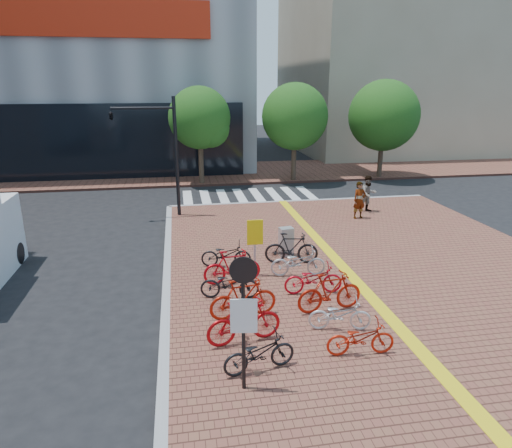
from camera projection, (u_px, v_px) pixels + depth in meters
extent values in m
plane|color=black|center=(309.00, 312.00, 12.95)|extent=(120.00, 120.00, 0.00)
cube|color=yellow|center=(487.00, 423.00, 8.52)|extent=(0.40, 34.00, 0.01)
cube|color=gray|center=(300.00, 202.00, 24.71)|extent=(14.00, 0.25, 0.15)
cube|color=brown|center=(227.00, 173.00, 32.69)|extent=(70.00, 8.00, 0.15)
cube|color=gray|center=(401.00, 53.00, 43.34)|extent=(20.00, 18.00, 18.00)
cube|color=silver|center=(188.00, 199.00, 25.64)|extent=(0.50, 4.00, 0.01)
cube|color=silver|center=(206.00, 198.00, 25.80)|extent=(0.50, 4.00, 0.01)
cube|color=silver|center=(223.00, 197.00, 25.96)|extent=(0.50, 4.00, 0.01)
cube|color=silver|center=(241.00, 197.00, 26.12)|extent=(0.50, 4.00, 0.01)
cube|color=silver|center=(258.00, 196.00, 26.29)|extent=(0.50, 4.00, 0.01)
cube|color=silver|center=(275.00, 195.00, 26.45)|extent=(0.50, 4.00, 0.01)
cube|color=silver|center=(291.00, 194.00, 26.61)|extent=(0.50, 4.00, 0.01)
cube|color=silver|center=(308.00, 194.00, 26.77)|extent=(0.50, 4.00, 0.01)
cylinder|color=#38281E|center=(201.00, 162.00, 28.67)|extent=(0.32, 0.32, 2.60)
sphere|color=#194714|center=(200.00, 118.00, 27.85)|extent=(3.80, 3.80, 3.80)
sphere|color=#194714|center=(210.00, 128.00, 27.84)|extent=(2.40, 2.40, 2.40)
cylinder|color=#38281E|center=(294.00, 160.00, 29.64)|extent=(0.32, 0.32, 2.60)
sphere|color=#194714|center=(295.00, 117.00, 28.83)|extent=(4.20, 4.20, 4.20)
sphere|color=#194714|center=(305.00, 127.00, 28.82)|extent=(2.40, 2.40, 2.40)
cylinder|color=#38281E|center=(380.00, 157.00, 30.62)|extent=(0.32, 0.32, 2.60)
sphere|color=#194714|center=(384.00, 115.00, 29.81)|extent=(4.60, 4.60, 4.60)
sphere|color=#194714|center=(394.00, 125.00, 29.80)|extent=(2.40, 2.40, 2.40)
imported|color=black|center=(259.00, 353.00, 9.95)|extent=(1.75, 0.91, 0.87)
imported|color=#B00C11|center=(244.00, 321.00, 11.01)|extent=(1.96, 0.88, 1.14)
imported|color=#AE1E0C|center=(243.00, 298.00, 12.21)|extent=(1.92, 0.80, 1.12)
imported|color=black|center=(230.00, 284.00, 13.36)|extent=(1.80, 0.89, 0.91)
imported|color=red|center=(232.00, 267.00, 14.33)|extent=(1.88, 0.69, 1.10)
imported|color=black|center=(226.00, 254.00, 15.66)|extent=(1.78, 0.85, 0.90)
imported|color=red|center=(361.00, 338.00, 10.56)|extent=(1.64, 0.66, 0.84)
imported|color=silver|center=(340.00, 315.00, 11.64)|extent=(1.68, 0.87, 0.84)
imported|color=#A21A0B|center=(330.00, 292.00, 12.56)|extent=(1.95, 0.77, 1.14)
imported|color=red|center=(313.00, 279.00, 13.65)|extent=(1.79, 0.71, 0.93)
imported|color=#B1B1B6|center=(298.00, 262.00, 14.90)|extent=(1.86, 0.81, 0.95)
imported|color=black|center=(291.00, 248.00, 15.92)|extent=(1.93, 0.86, 1.12)
imported|color=gray|center=(359.00, 200.00, 21.20)|extent=(0.69, 0.52, 1.74)
imported|color=#535B6A|center=(368.00, 194.00, 22.30)|extent=(0.97, 0.81, 1.79)
cube|color=#B8B7BC|center=(286.00, 242.00, 16.63)|extent=(0.54, 0.43, 1.07)
cylinder|color=#B7B7BC|center=(255.00, 248.00, 14.84)|extent=(0.07, 0.07, 1.86)
cube|color=yellow|center=(255.00, 232.00, 14.62)|extent=(0.52, 0.06, 0.83)
cylinder|color=black|center=(243.00, 326.00, 9.07)|extent=(0.09, 0.09, 2.92)
cylinder|color=black|center=(243.00, 270.00, 8.65)|extent=(0.55, 0.12, 0.55)
cube|color=silver|center=(244.00, 316.00, 8.94)|extent=(0.54, 0.12, 0.73)
cylinder|color=black|center=(176.00, 158.00, 21.18)|extent=(0.17, 0.17, 5.52)
cylinder|color=black|center=(142.00, 108.00, 20.29)|extent=(2.76, 0.11, 0.11)
imported|color=black|center=(111.00, 115.00, 20.14)|extent=(0.24, 1.14, 0.46)
cylinder|color=black|center=(17.00, 253.00, 16.31)|extent=(0.25, 0.78, 0.78)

